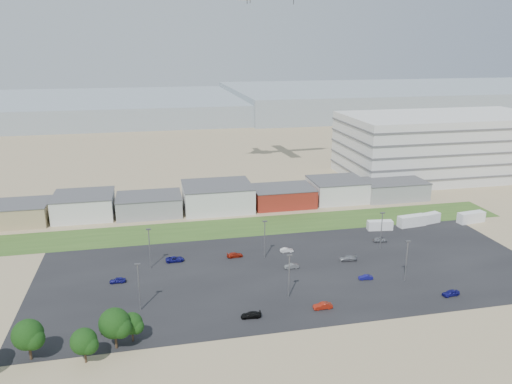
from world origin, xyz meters
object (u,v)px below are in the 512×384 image
object	(u,v)px
parked_car_6	(235,255)
parked_car_9	(175,259)
parked_car_3	(251,315)
parked_car_5	(118,280)
parked_car_13	(323,306)
parked_car_2	(451,293)
parked_car_7	(292,266)
parked_car_10	(111,330)
parked_car_1	(366,277)
parked_car_11	(287,250)
parked_car_12	(348,258)
box_trailer_a	(380,225)
parked_car_8	(380,240)

from	to	relation	value
parked_car_6	parked_car_9	distance (m)	15.12
parked_car_3	parked_car_9	size ratio (longest dim) A/B	0.89
parked_car_5	parked_car_13	distance (m)	46.71
parked_car_6	parked_car_2	bearing A→B (deg)	-128.93
parked_car_7	parked_car_10	distance (m)	45.62
parked_car_3	parked_car_13	xyz separation A→B (m)	(15.11, 0.25, 0.07)
parked_car_1	parked_car_9	size ratio (longest dim) A/B	0.72
parked_car_3	parked_car_9	xyz separation A→B (m)	(-13.21, 30.06, 0.05)
parked_car_7	parked_car_11	bearing A→B (deg)	172.65
parked_car_6	parked_car_12	bearing A→B (deg)	-110.12
parked_car_2	parked_car_5	xyz separation A→B (m)	(-70.65, 21.54, -0.04)
parked_car_2	parked_car_7	distance (m)	36.16
parked_car_10	parked_car_7	bearing A→B (deg)	-61.70
box_trailer_a	parked_car_5	world-z (taller)	box_trailer_a
parked_car_5	parked_car_7	bearing A→B (deg)	89.19
parked_car_5	parked_car_8	world-z (taller)	parked_car_8
parked_car_10	parked_car_13	size ratio (longest dim) A/B	0.94
box_trailer_a	parked_car_9	size ratio (longest dim) A/B	1.59
parked_car_8	parked_car_12	distance (m)	16.46
parked_car_8	parked_car_9	xyz separation A→B (m)	(-55.81, -0.98, 0.00)
box_trailer_a	parked_car_9	distance (m)	60.76
parked_car_2	parked_car_11	distance (m)	41.36
parked_car_5	parked_car_6	world-z (taller)	parked_car_5
parked_car_7	parked_car_12	xyz separation A→B (m)	(15.03, 1.27, 0.07)
parked_car_10	parked_car_6	bearing A→B (deg)	-41.99
parked_car_9	parked_car_11	world-z (taller)	parked_car_9
parked_car_2	parked_car_7	xyz separation A→B (m)	(-29.79, 20.49, -0.09)
parked_car_6	parked_car_9	xyz separation A→B (m)	(-15.11, 0.51, 0.04)
parked_car_6	parked_car_12	world-z (taller)	parked_car_12
parked_car_10	parked_car_3	bearing A→B (deg)	-88.01
parked_car_13	box_trailer_a	bearing A→B (deg)	141.06
parked_car_5	parked_car_9	size ratio (longest dim) A/B	0.79
parked_car_9	parked_car_8	bearing A→B (deg)	-90.39
parked_car_13	parked_car_7	bearing A→B (deg)	-177.79
parked_car_10	parked_car_11	size ratio (longest dim) A/B	1.09
parked_car_6	parked_car_11	size ratio (longest dim) A/B	1.20
parked_car_9	box_trailer_a	bearing A→B (deg)	-82.08
parked_car_2	parked_car_9	distance (m)	64.80
parked_car_2	parked_car_3	bearing A→B (deg)	-96.57
parked_car_13	parked_car_1	bearing A→B (deg)	126.22
box_trailer_a	parked_car_12	world-z (taller)	box_trailer_a
parked_car_2	parked_car_9	xyz separation A→B (m)	(-57.22, 30.41, -0.02)
parked_car_3	parked_car_10	world-z (taller)	parked_car_3
box_trailer_a	parked_car_1	world-z (taller)	box_trailer_a
parked_car_7	parked_car_8	bearing A→B (deg)	112.39
parked_car_5	parked_car_10	world-z (taller)	parked_car_5
parked_car_7	parked_car_9	distance (m)	29.17
box_trailer_a	parked_car_2	world-z (taller)	box_trailer_a
parked_car_9	parked_car_10	world-z (taller)	parked_car_9
parked_car_1	parked_car_7	xyz separation A→B (m)	(-15.07, 9.37, 0.03)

